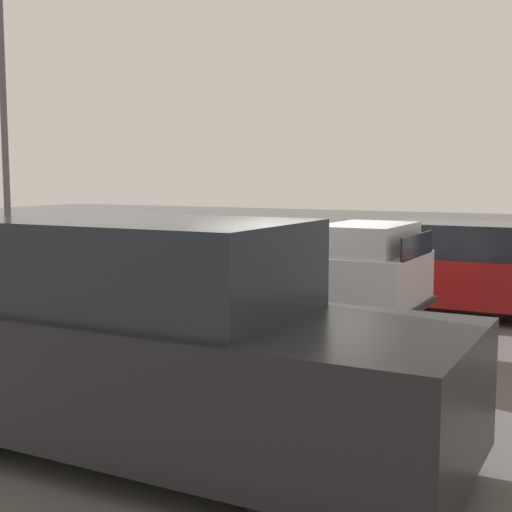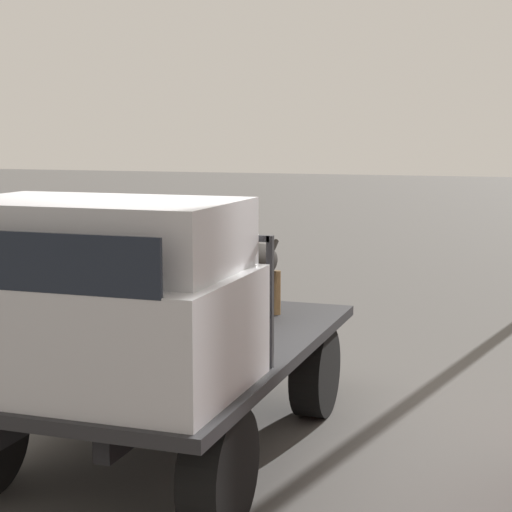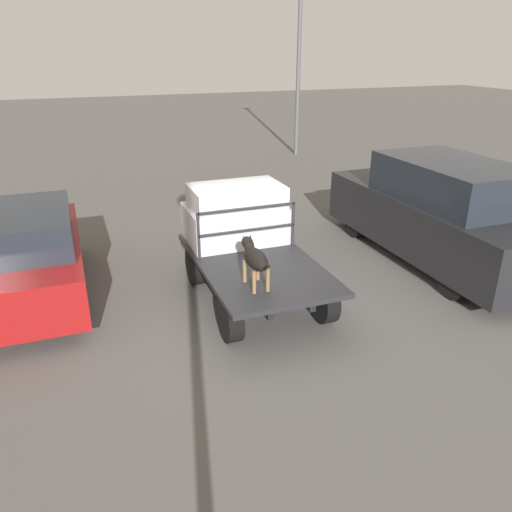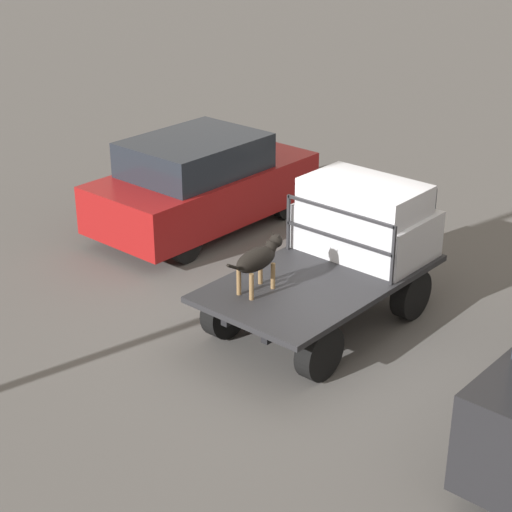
# 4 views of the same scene
# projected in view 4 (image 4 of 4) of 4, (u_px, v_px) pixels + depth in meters

# --- Properties ---
(ground_plane) EXTENTS (80.00, 80.00, 0.00)m
(ground_plane) POSITION_uv_depth(u_px,v_px,m) (319.00, 325.00, 11.89)
(ground_plane) COLOR #514F4C
(flatbed_truck) EXTENTS (3.41, 1.92, 0.78)m
(flatbed_truck) POSITION_uv_depth(u_px,v_px,m) (320.00, 290.00, 11.66)
(flatbed_truck) COLOR black
(flatbed_truck) RESTS_ON ground
(truck_cab) EXTENTS (1.21, 1.80, 1.08)m
(truck_cab) POSITION_uv_depth(u_px,v_px,m) (366.00, 219.00, 12.06)
(truck_cab) COLOR #B7B7BC
(truck_cab) RESTS_ON flatbed_truck
(truck_headboard) EXTENTS (0.04, 1.80, 0.84)m
(truck_headboard) POSITION_uv_depth(u_px,v_px,m) (339.00, 229.00, 11.60)
(truck_headboard) COLOR #232326
(truck_headboard) RESTS_ON flatbed_truck
(dog) EXTENTS (1.06, 0.29, 0.71)m
(dog) POSITION_uv_depth(u_px,v_px,m) (259.00, 259.00, 10.98)
(dog) COLOR brown
(dog) RESTS_ON flatbed_truck
(parked_sedan) EXTENTS (4.10, 1.89, 1.67)m
(parked_sedan) POSITION_uv_depth(u_px,v_px,m) (202.00, 183.00, 14.81)
(parked_sedan) COLOR black
(parked_sedan) RESTS_ON ground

